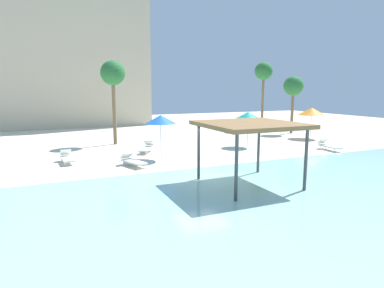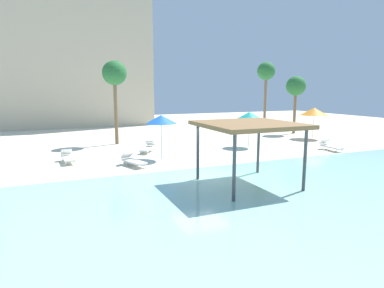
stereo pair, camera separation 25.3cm
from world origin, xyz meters
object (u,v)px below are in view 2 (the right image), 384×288
(shade_pavilion, at_px, (249,127))
(palm_tree_1, at_px, (266,73))
(lounge_chair_3, at_px, (330,146))
(beach_umbrella_orange_1, at_px, (314,112))
(lounge_chair_1, at_px, (148,147))
(palm_tree_0, at_px, (296,87))
(palm_tree_2, at_px, (115,75))
(lounge_chair_4, at_px, (68,157))
(beach_umbrella_blue_0, at_px, (161,119))
(beach_umbrella_teal_4, at_px, (249,115))
(lounge_chair_2, at_px, (133,160))

(shade_pavilion, distance_m, palm_tree_1, 22.14)
(lounge_chair_3, bearing_deg, beach_umbrella_orange_1, 152.72)
(lounge_chair_1, relative_size, palm_tree_0, 0.34)
(palm_tree_2, bearing_deg, lounge_chair_4, -124.85)
(lounge_chair_4, bearing_deg, lounge_chair_3, 75.53)
(beach_umbrella_blue_0, height_order, beach_umbrella_orange_1, beach_umbrella_blue_0)
(beach_umbrella_orange_1, height_order, palm_tree_0, palm_tree_0)
(shade_pavilion, xyz_separation_m, beach_umbrella_blue_0, (-1.82, 7.04, -0.19))
(lounge_chair_3, relative_size, palm_tree_2, 0.30)
(beach_umbrella_teal_4, xyz_separation_m, palm_tree_2, (-9.04, 5.15, 3.03))
(beach_umbrella_blue_0, relative_size, palm_tree_2, 0.42)
(lounge_chair_1, height_order, palm_tree_0, palm_tree_0)
(palm_tree_1, bearing_deg, lounge_chair_3, -103.69)
(lounge_chair_3, xyz_separation_m, palm_tree_1, (2.98, 12.25, 5.71))
(shade_pavilion, distance_m, palm_tree_2, 14.57)
(palm_tree_1, bearing_deg, palm_tree_0, -78.99)
(lounge_chair_1, relative_size, lounge_chair_4, 0.99)
(beach_umbrella_blue_0, relative_size, lounge_chair_3, 1.43)
(palm_tree_1, bearing_deg, lounge_chair_1, -152.70)
(palm_tree_1, xyz_separation_m, palm_tree_2, (-16.57, -3.52, -0.63))
(beach_umbrella_orange_1, xyz_separation_m, palm_tree_0, (0.70, 3.36, 2.14))
(lounge_chair_4, height_order, palm_tree_1, palm_tree_1)
(lounge_chair_2, height_order, palm_tree_2, palm_tree_2)
(lounge_chair_4, xyz_separation_m, palm_tree_2, (3.93, 5.64, 5.07))
(beach_umbrella_teal_4, bearing_deg, lounge_chair_1, 173.86)
(palm_tree_1, relative_size, palm_tree_2, 1.10)
(palm_tree_0, height_order, palm_tree_2, palm_tree_2)
(palm_tree_1, bearing_deg, palm_tree_2, -167.99)
(palm_tree_1, bearing_deg, lounge_chair_2, -145.98)
(shade_pavilion, height_order, beach_umbrella_blue_0, shade_pavilion)
(shade_pavilion, bearing_deg, palm_tree_2, 103.56)
(beach_umbrella_teal_4, relative_size, palm_tree_2, 0.41)
(lounge_chair_2, relative_size, lounge_chair_3, 1.03)
(palm_tree_0, bearing_deg, palm_tree_2, 178.79)
(palm_tree_0, height_order, palm_tree_1, palm_tree_1)
(beach_umbrella_blue_0, distance_m, lounge_chair_2, 3.23)
(beach_umbrella_blue_0, relative_size, beach_umbrella_teal_4, 1.04)
(beach_umbrella_teal_4, height_order, palm_tree_1, palm_tree_1)
(beach_umbrella_teal_4, relative_size, lounge_chair_4, 1.37)
(lounge_chair_1, relative_size, palm_tree_1, 0.27)
(lounge_chair_4, bearing_deg, lounge_chair_2, 49.90)
(lounge_chair_1, xyz_separation_m, lounge_chair_4, (-5.29, -1.31, 0.00))
(beach_umbrella_orange_1, relative_size, palm_tree_0, 0.49)
(beach_umbrella_orange_1, relative_size, beach_umbrella_teal_4, 1.03)
(shade_pavilion, bearing_deg, beach_umbrella_orange_1, 37.52)
(lounge_chair_2, xyz_separation_m, lounge_chair_4, (-3.36, 2.41, 0.00))
(lounge_chair_1, bearing_deg, palm_tree_1, 150.30)
(beach_umbrella_teal_4, relative_size, lounge_chair_3, 1.37)
(beach_umbrella_teal_4, xyz_separation_m, palm_tree_0, (8.29, 4.78, 2.15))
(shade_pavilion, distance_m, lounge_chair_4, 11.27)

